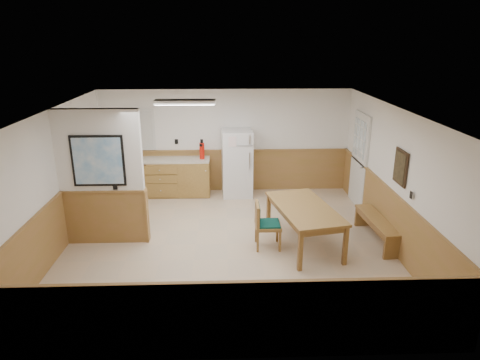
{
  "coord_description": "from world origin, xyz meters",
  "views": [
    {
      "loc": [
        -0.03,
        -7.17,
        3.66
      ],
      "look_at": [
        0.25,
        0.4,
        1.12
      ],
      "focal_mm": 32.0,
      "sensor_mm": 36.0,
      "label": 1
    }
  ],
  "objects_px": {
    "refrigerator": "(237,163)",
    "dining_table": "(304,211)",
    "dining_chair": "(263,222)",
    "fire_extinguisher": "(202,150)",
    "soap_bottle": "(129,155)",
    "dining_bench": "(377,224)"
  },
  "relations": [
    {
      "from": "refrigerator",
      "to": "dining_chair",
      "type": "distance_m",
      "value": 2.81
    },
    {
      "from": "dining_chair",
      "to": "fire_extinguisher",
      "type": "distance_m",
      "value": 3.12
    },
    {
      "from": "dining_bench",
      "to": "dining_chair",
      "type": "height_order",
      "value": "dining_chair"
    },
    {
      "from": "dining_chair",
      "to": "soap_bottle",
      "type": "bearing_deg",
      "value": 136.52
    },
    {
      "from": "refrigerator",
      "to": "dining_chair",
      "type": "bearing_deg",
      "value": -84.94
    },
    {
      "from": "dining_bench",
      "to": "refrigerator",
      "type": "bearing_deg",
      "value": 130.5
    },
    {
      "from": "dining_chair",
      "to": "fire_extinguisher",
      "type": "bearing_deg",
      "value": 113.38
    },
    {
      "from": "refrigerator",
      "to": "dining_table",
      "type": "bearing_deg",
      "value": -70.05
    },
    {
      "from": "refrigerator",
      "to": "dining_table",
      "type": "height_order",
      "value": "refrigerator"
    },
    {
      "from": "dining_bench",
      "to": "dining_chair",
      "type": "distance_m",
      "value": 2.16
    },
    {
      "from": "dining_table",
      "to": "dining_chair",
      "type": "distance_m",
      "value": 0.77
    },
    {
      "from": "soap_bottle",
      "to": "dining_chair",
      "type": "bearing_deg",
      "value": -43.38
    },
    {
      "from": "dining_table",
      "to": "soap_bottle",
      "type": "bearing_deg",
      "value": 132.02
    },
    {
      "from": "refrigerator",
      "to": "soap_bottle",
      "type": "height_order",
      "value": "refrigerator"
    },
    {
      "from": "refrigerator",
      "to": "dining_bench",
      "type": "xyz_separation_m",
      "value": [
        2.54,
        -2.6,
        -0.46
      ]
    },
    {
      "from": "dining_bench",
      "to": "soap_bottle",
      "type": "bearing_deg",
      "value": 148.99
    },
    {
      "from": "dining_bench",
      "to": "fire_extinguisher",
      "type": "distance_m",
      "value": 4.35
    },
    {
      "from": "dining_chair",
      "to": "dining_table",
      "type": "bearing_deg",
      "value": 4.77
    },
    {
      "from": "dining_bench",
      "to": "soap_bottle",
      "type": "relative_size",
      "value": 6.81
    },
    {
      "from": "refrigerator",
      "to": "fire_extinguisher",
      "type": "height_order",
      "value": "refrigerator"
    },
    {
      "from": "refrigerator",
      "to": "dining_table",
      "type": "distance_m",
      "value": 2.93
    },
    {
      "from": "refrigerator",
      "to": "dining_chair",
      "type": "xyz_separation_m",
      "value": [
        0.39,
        -2.76,
        -0.31
      ]
    }
  ]
}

